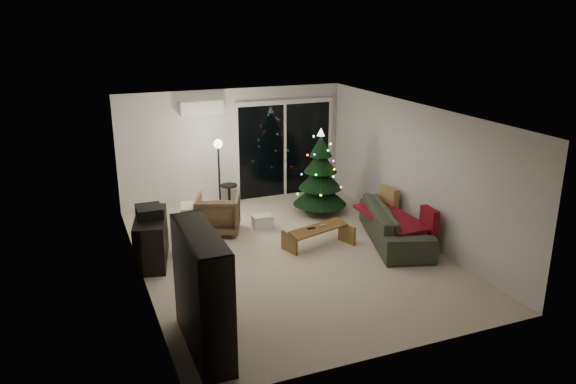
{
  "coord_description": "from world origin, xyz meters",
  "views": [
    {
      "loc": [
        -3.39,
        -8.35,
        4.04
      ],
      "look_at": [
        0.1,
        0.3,
        1.05
      ],
      "focal_mm": 35.0,
      "sensor_mm": 36.0,
      "label": 1
    }
  ],
  "objects_px": {
    "armchair": "(218,214)",
    "christmas_tree": "(320,172)",
    "bookshelf": "(187,295)",
    "sofa": "(396,224)",
    "coffee_table": "(319,237)",
    "media_cabinet": "(151,239)"
  },
  "relations": [
    {
      "from": "bookshelf",
      "to": "sofa",
      "type": "xyz_separation_m",
      "value": [
        4.3,
        2.08,
        -0.45
      ]
    },
    {
      "from": "media_cabinet",
      "to": "sofa",
      "type": "xyz_separation_m",
      "value": [
        4.3,
        -0.8,
        -0.07
      ]
    },
    {
      "from": "media_cabinet",
      "to": "armchair",
      "type": "distance_m",
      "value": 1.62
    },
    {
      "from": "media_cabinet",
      "to": "christmas_tree",
      "type": "relative_size",
      "value": 0.71
    },
    {
      "from": "sofa",
      "to": "media_cabinet",
      "type": "bearing_deg",
      "value": 97.12
    },
    {
      "from": "bookshelf",
      "to": "coffee_table",
      "type": "relative_size",
      "value": 1.3
    },
    {
      "from": "bookshelf",
      "to": "sofa",
      "type": "distance_m",
      "value": 4.8
    },
    {
      "from": "christmas_tree",
      "to": "sofa",
      "type": "bearing_deg",
      "value": -71.33
    },
    {
      "from": "bookshelf",
      "to": "coffee_table",
      "type": "height_order",
      "value": "bookshelf"
    },
    {
      "from": "coffee_table",
      "to": "christmas_tree",
      "type": "relative_size",
      "value": 0.66
    },
    {
      "from": "armchair",
      "to": "sofa",
      "type": "bearing_deg",
      "value": 171.41
    },
    {
      "from": "coffee_table",
      "to": "bookshelf",
      "type": "bearing_deg",
      "value": -157.91
    },
    {
      "from": "armchair",
      "to": "christmas_tree",
      "type": "bearing_deg",
      "value": -152.5
    },
    {
      "from": "bookshelf",
      "to": "armchair",
      "type": "bearing_deg",
      "value": 89.58
    },
    {
      "from": "media_cabinet",
      "to": "sofa",
      "type": "relative_size",
      "value": 0.57
    },
    {
      "from": "bookshelf",
      "to": "media_cabinet",
      "type": "height_order",
      "value": "bookshelf"
    },
    {
      "from": "sofa",
      "to": "christmas_tree",
      "type": "distance_m",
      "value": 2.09
    },
    {
      "from": "media_cabinet",
      "to": "sofa",
      "type": "height_order",
      "value": "media_cabinet"
    },
    {
      "from": "bookshelf",
      "to": "armchair",
      "type": "relative_size",
      "value": 1.89
    },
    {
      "from": "armchair",
      "to": "christmas_tree",
      "type": "relative_size",
      "value": 0.45
    },
    {
      "from": "coffee_table",
      "to": "sofa",
      "type": "bearing_deg",
      "value": -27.63
    },
    {
      "from": "bookshelf",
      "to": "coffee_table",
      "type": "distance_m",
      "value": 3.75
    }
  ]
}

